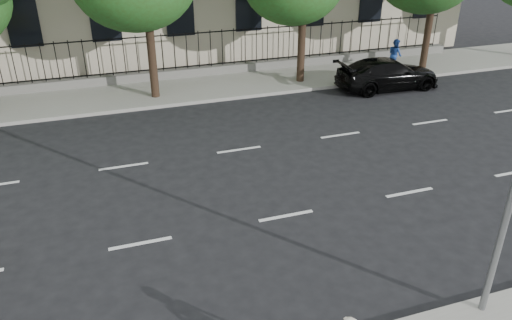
# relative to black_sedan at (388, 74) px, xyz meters

# --- Properties ---
(ground) EXTENTS (120.00, 120.00, 0.00)m
(ground) POSITION_rel_black_sedan_xyz_m (-8.58, -11.20, -0.72)
(ground) COLOR black
(ground) RESTS_ON ground
(far_sidewalk) EXTENTS (60.00, 4.00, 0.15)m
(far_sidewalk) POSITION_rel_black_sedan_xyz_m (-8.58, 2.80, -0.65)
(far_sidewalk) COLOR gray
(far_sidewalk) RESTS_ON ground
(lane_markings) EXTENTS (49.60, 4.62, 0.01)m
(lane_markings) POSITION_rel_black_sedan_xyz_m (-8.58, -6.45, -0.72)
(lane_markings) COLOR silver
(lane_markings) RESTS_ON ground
(iron_fence) EXTENTS (30.00, 0.50, 2.20)m
(iron_fence) POSITION_rel_black_sedan_xyz_m (-8.58, 4.50, -0.08)
(iron_fence) COLOR slate
(iron_fence) RESTS_ON far_sidewalk
(black_sedan) EXTENTS (5.01, 2.11, 1.44)m
(black_sedan) POSITION_rel_black_sedan_xyz_m (0.00, 0.00, 0.00)
(black_sedan) COLOR black
(black_sedan) RESTS_ON ground
(pedestrian_far) EXTENTS (0.61, 0.78, 1.59)m
(pedestrian_far) POSITION_rel_black_sedan_xyz_m (1.77, 2.19, 0.22)
(pedestrian_far) COLOR #1F4192
(pedestrian_far) RESTS_ON far_sidewalk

